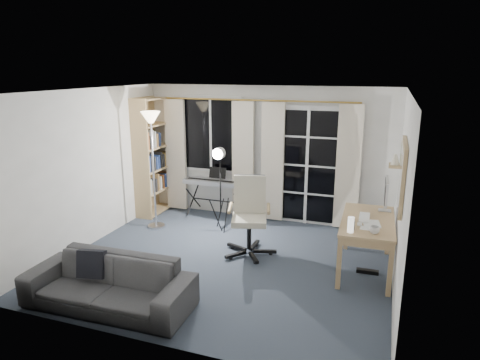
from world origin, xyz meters
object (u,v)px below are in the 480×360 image
bookshelf (152,159)px  mug (375,229)px  monitor (386,192)px  office_chair (250,208)px  keyboard_piano (216,183)px  studio_light (219,163)px  desk (368,226)px  torchiere_lamp (152,135)px  sofa (108,276)px

bookshelf → mug: bearing=-23.4°
monitor → office_chair: bearing=-170.5°
keyboard_piano → studio_light: (0.33, -0.62, 0.52)m
office_chair → monitor: 1.95m
bookshelf → desk: 4.21m
bookshelf → keyboard_piano: 1.32m
torchiere_lamp → office_chair: size_ratio=1.75×
keyboard_piano → office_chair: bearing=-48.7°
desk → mug: mug is taller
torchiere_lamp → keyboard_piano: size_ratio=1.67×
bookshelf → studio_light: bookshelf is taller
keyboard_piano → desk: (2.74, -1.30, -0.02)m
keyboard_piano → monitor: monitor is taller
bookshelf → mug: size_ratio=18.25×
studio_light → keyboard_piano: bearing=119.5°
bookshelf → torchiere_lamp: size_ratio=1.09×
mug → desk: bearing=101.3°
desk → bookshelf: bearing=161.2°
bookshelf → mug: bookshelf is taller
monitor → sofa: bearing=-142.4°
monitor → mug: 0.98m
bookshelf → studio_light: size_ratio=1.48×
mug → bookshelf: bearing=157.0°
office_chair → sofa: size_ratio=0.58×
studio_light → sofa: size_ratio=0.75×
office_chair → keyboard_piano: bearing=114.5°
monitor → sofa: (-2.93, -2.40, -0.62)m
monitor → keyboard_piano: bearing=162.3°
office_chair → desk: (1.69, -0.08, -0.03)m
keyboard_piano → sofa: keyboard_piano is taller
office_chair → sofa: bearing=-133.5°
bookshelf → monitor: bearing=-11.1°
monitor → sofa: monitor is taller
torchiere_lamp → desk: 3.70m
sofa → keyboard_piano: bearing=88.5°
keyboard_piano → monitor: bearing=-15.6°
keyboard_piano → studio_light: 0.87m
bookshelf → keyboard_piano: bookshelf is taller
studio_light → mug: 2.81m
sofa → torchiere_lamp: bearing=106.6°
keyboard_piano → desk: size_ratio=0.87×
torchiere_lamp → studio_light: torchiere_lamp is taller
studio_light → monitor: bearing=-3.3°
studio_light → office_chair: bearing=-38.0°
bookshelf → desk: bearing=-17.7°
office_chair → sofa: (-1.04, -2.03, -0.29)m
office_chair → sofa: 2.30m
desk → mug: (0.10, -0.50, 0.15)m
mug → sofa: bearing=-152.9°
sofa → office_chair: bearing=61.2°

